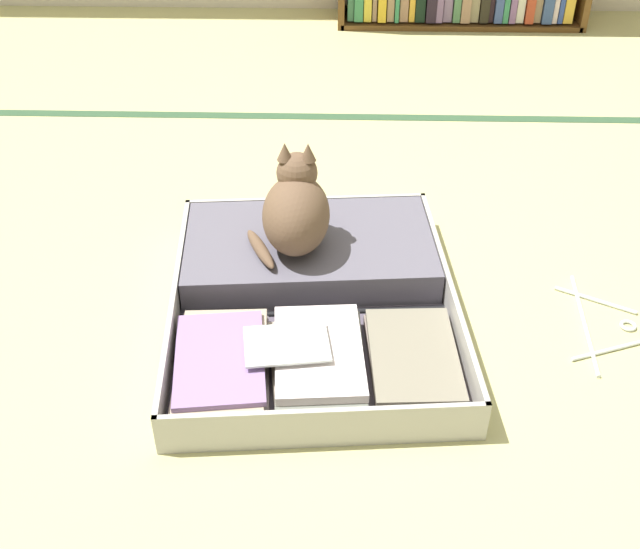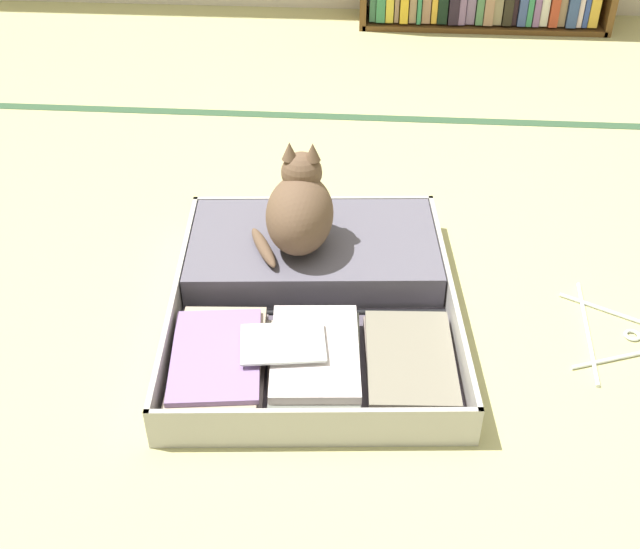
# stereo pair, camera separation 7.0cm
# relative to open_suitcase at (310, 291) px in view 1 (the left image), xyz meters

# --- Properties ---
(ground_plane) EXTENTS (10.00, 10.00, 0.00)m
(ground_plane) POSITION_rel_open_suitcase_xyz_m (0.16, -0.05, -0.04)
(ground_plane) COLOR tan
(tatami_border) EXTENTS (4.80, 0.05, 0.00)m
(tatami_border) POSITION_rel_open_suitcase_xyz_m (0.16, 1.11, -0.04)
(tatami_border) COLOR #305135
(tatami_border) RESTS_ON ground_plane
(open_suitcase) EXTENTS (0.75, 0.89, 0.11)m
(open_suitcase) POSITION_rel_open_suitcase_xyz_m (0.00, 0.00, 0.00)
(open_suitcase) COLOR #B5B2AB
(open_suitcase) RESTS_ON ground_plane
(black_cat) EXTENTS (0.23, 0.25, 0.27)m
(black_cat) POSITION_rel_open_suitcase_xyz_m (-0.04, 0.13, 0.16)
(black_cat) COLOR brown
(black_cat) RESTS_ON open_suitcase
(clothes_hanger) EXTENTS (0.21, 0.38, 0.01)m
(clothes_hanger) POSITION_rel_open_suitcase_xyz_m (0.72, -0.06, -0.04)
(clothes_hanger) COLOR silver
(clothes_hanger) RESTS_ON ground_plane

